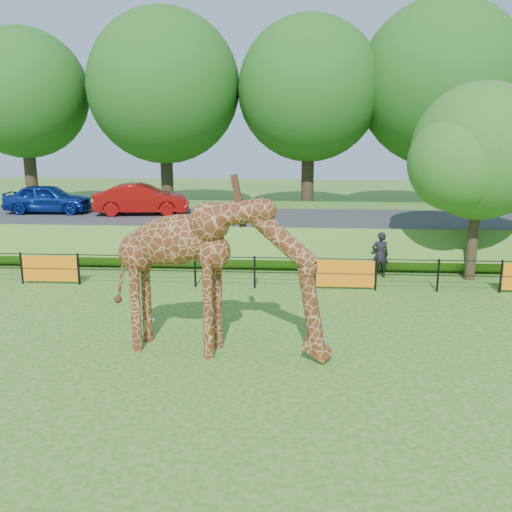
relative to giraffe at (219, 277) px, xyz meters
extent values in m
plane|color=#315D17|center=(0.45, -2.47, -1.90)|extent=(90.00, 90.00, 0.00)
cube|color=#315D17|center=(0.45, 13.03, -1.25)|extent=(40.00, 9.00, 1.30)
cube|color=#2E2E30|center=(0.45, 11.53, -0.54)|extent=(40.00, 5.00, 0.12)
imported|color=navy|center=(-9.31, 12.03, 0.16)|extent=(3.86, 1.66, 1.30)
imported|color=#A80D0C|center=(-4.99, 11.89, 0.19)|extent=(4.22, 1.88, 1.35)
imported|color=black|center=(4.80, 7.19, -1.08)|extent=(0.62, 0.42, 1.65)
cylinder|color=#312216|center=(7.95, 7.13, -0.30)|extent=(0.36, 0.36, 3.20)
sphere|color=#26621B|center=(7.95, 7.13, 2.56)|extent=(4.60, 4.60, 4.60)
sphere|color=#26621B|center=(9.10, 7.82, 2.10)|extent=(3.45, 3.45, 3.45)
sphere|color=#26621B|center=(7.03, 6.44, 2.22)|extent=(3.22, 3.22, 3.22)
cylinder|color=#312216|center=(-13.55, 19.53, 0.60)|extent=(0.70, 0.70, 5.00)
sphere|color=#1E5215|center=(-13.55, 19.53, 5.08)|extent=(7.20, 7.20, 7.20)
cylinder|color=#312216|center=(-5.55, 19.53, 0.60)|extent=(0.70, 0.70, 5.00)
sphere|color=#1E5215|center=(-5.55, 19.53, 5.41)|extent=(8.40, 8.40, 8.40)
cylinder|color=#312216|center=(2.45, 19.53, 0.60)|extent=(0.70, 0.70, 5.00)
sphere|color=#1E5215|center=(2.45, 19.53, 5.24)|extent=(7.80, 7.80, 7.80)
cylinder|color=#312216|center=(9.45, 19.53, 0.60)|extent=(0.70, 0.70, 5.00)
sphere|color=#1E5215|center=(9.45, 19.53, 5.52)|extent=(8.80, 8.80, 8.80)
camera|label=1|loc=(1.74, -12.75, 3.53)|focal=40.00mm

